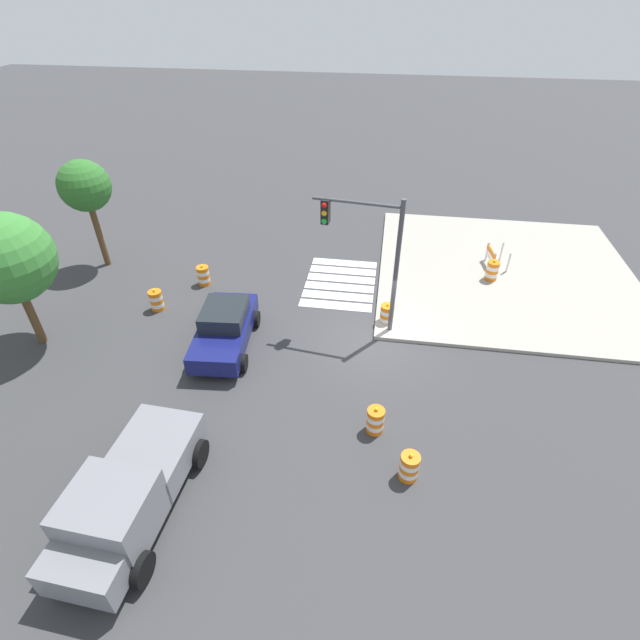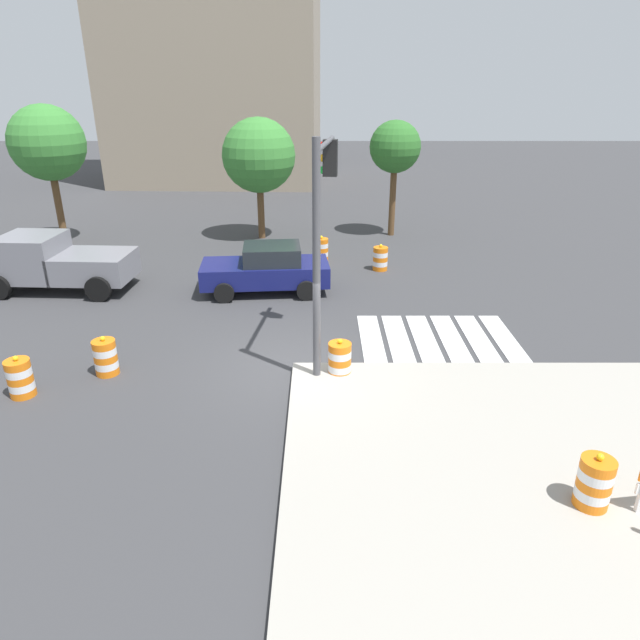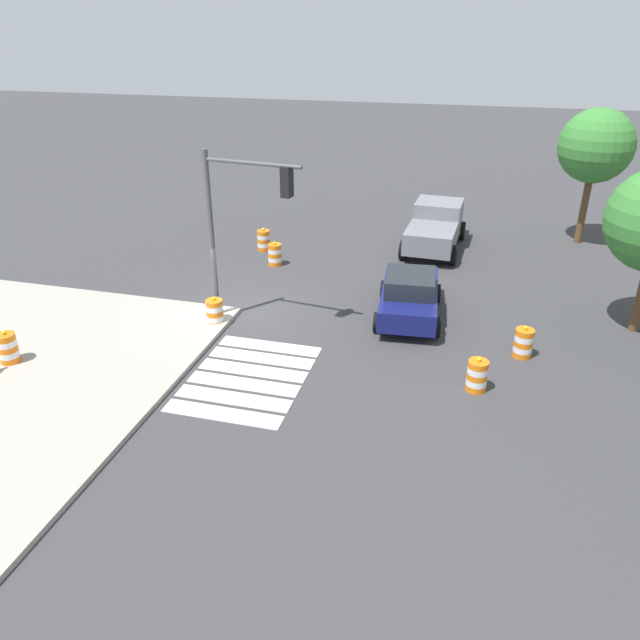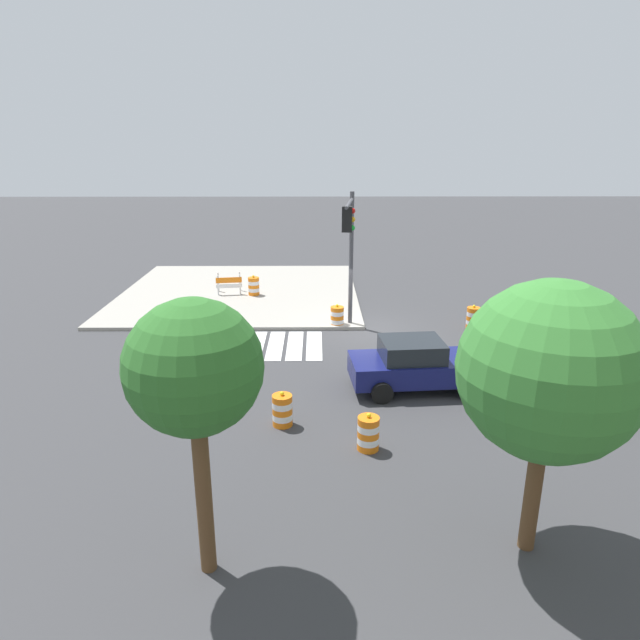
# 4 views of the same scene
# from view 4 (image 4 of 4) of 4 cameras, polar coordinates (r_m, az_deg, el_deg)

# --- Properties ---
(ground_plane) EXTENTS (120.00, 120.00, 0.00)m
(ground_plane) POSITION_cam_4_polar(r_m,az_deg,el_deg) (23.13, 4.68, -1.08)
(ground_plane) COLOR #38383A
(sidewalk_corner) EXTENTS (12.00, 12.00, 0.15)m
(sidewalk_corner) POSITION_cam_4_polar(r_m,az_deg,el_deg) (29.03, -8.25, 2.90)
(sidewalk_corner) COLOR #9E998E
(sidewalk_corner) RESTS_ON ground
(crosswalk_stripes) EXTENTS (4.35, 3.20, 0.02)m
(crosswalk_stripes) POSITION_cam_4_polar(r_m,az_deg,el_deg) (21.43, -5.63, -2.65)
(crosswalk_stripes) COLOR silver
(crosswalk_stripes) RESTS_ON ground
(sports_car) EXTENTS (4.44, 2.41, 1.63)m
(sports_car) POSITION_cam_4_polar(r_m,az_deg,el_deg) (17.72, 10.00, -4.55)
(sports_car) COLOR navy
(sports_car) RESTS_ON ground
(traffic_barrel_near_corner) EXTENTS (0.56, 0.56, 1.02)m
(traffic_barrel_near_corner) POSITION_cam_4_polar(r_m,az_deg,el_deg) (14.34, 5.02, -11.60)
(traffic_barrel_near_corner) COLOR orange
(traffic_barrel_near_corner) RESTS_ON ground
(traffic_barrel_crosswalk_end) EXTENTS (0.56, 0.56, 1.02)m
(traffic_barrel_crosswalk_end) POSITION_cam_4_polar(r_m,az_deg,el_deg) (24.11, 15.58, 0.23)
(traffic_barrel_crosswalk_end) COLOR orange
(traffic_barrel_crosswalk_end) RESTS_ON ground
(traffic_barrel_median_near) EXTENTS (0.56, 0.56, 1.02)m
(traffic_barrel_median_near) POSITION_cam_4_polar(r_m,az_deg,el_deg) (23.33, 1.79, 0.32)
(traffic_barrel_median_near) COLOR orange
(traffic_barrel_median_near) RESTS_ON ground
(traffic_barrel_median_far) EXTENTS (0.56, 0.56, 1.02)m
(traffic_barrel_median_far) POSITION_cam_4_polar(r_m,az_deg,el_deg) (15.44, -3.92, -9.30)
(traffic_barrel_median_far) COLOR orange
(traffic_barrel_median_far) RESTS_ON ground
(traffic_barrel_far_curb) EXTENTS (0.56, 0.56, 1.02)m
(traffic_barrel_far_curb) POSITION_cam_4_polar(r_m,az_deg,el_deg) (25.54, 18.37, 0.95)
(traffic_barrel_far_curb) COLOR orange
(traffic_barrel_far_curb) RESTS_ON ground
(traffic_barrel_on_sidewalk) EXTENTS (0.56, 0.56, 1.02)m
(traffic_barrel_on_sidewalk) POSITION_cam_4_polar(r_m,az_deg,el_deg) (27.98, -6.88, 3.51)
(traffic_barrel_on_sidewalk) COLOR orange
(traffic_barrel_on_sidewalk) RESTS_ON sidewalk_corner
(construction_barricade) EXTENTS (1.33, 0.94, 1.00)m
(construction_barricade) POSITION_cam_4_polar(r_m,az_deg,el_deg) (28.34, -9.40, 3.82)
(construction_barricade) COLOR silver
(construction_barricade) RESTS_ON sidewalk_corner
(traffic_light_pole) EXTENTS (0.62, 3.27, 5.50)m
(traffic_light_pole) POSITION_cam_4_polar(r_m,az_deg,el_deg) (21.59, 3.12, 8.31)
(traffic_light_pole) COLOR #4C4C51
(traffic_light_pole) RESTS_ON sidewalk_corner
(street_tree_streetside_near) EXTENTS (3.24, 3.24, 5.33)m
(street_tree_streetside_near) POSITION_cam_4_polar(r_m,az_deg,el_deg) (10.44, 22.68, -4.94)
(street_tree_streetside_near) COLOR brown
(street_tree_streetside_near) RESTS_ON ground
(street_tree_streetside_mid) EXTENTS (2.30, 2.30, 5.17)m
(street_tree_streetside_mid) POSITION_cam_4_polar(r_m,az_deg,el_deg) (9.23, -12.90, -5.05)
(street_tree_streetside_mid) COLOR brown
(street_tree_streetside_mid) RESTS_ON ground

